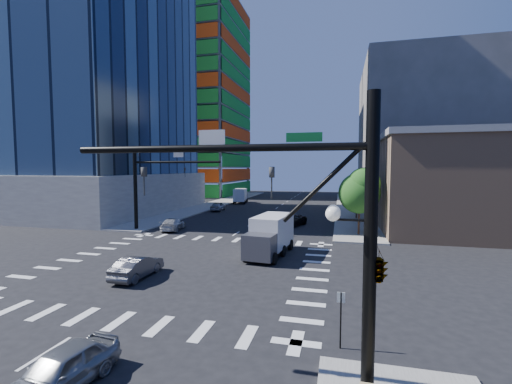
% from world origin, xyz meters
% --- Properties ---
extents(ground, '(160.00, 160.00, 0.00)m').
position_xyz_m(ground, '(0.00, 0.00, 0.00)').
color(ground, black).
rests_on(ground, ground).
extents(road_markings, '(20.00, 20.00, 0.01)m').
position_xyz_m(road_markings, '(0.00, 0.00, 0.01)').
color(road_markings, silver).
rests_on(road_markings, ground).
extents(sidewalk_ne, '(5.00, 60.00, 0.15)m').
position_xyz_m(sidewalk_ne, '(12.50, 40.00, 0.07)').
color(sidewalk_ne, gray).
rests_on(sidewalk_ne, ground).
extents(sidewalk_nw, '(5.00, 60.00, 0.15)m').
position_xyz_m(sidewalk_nw, '(-12.50, 40.00, 0.07)').
color(sidewalk_nw, gray).
rests_on(sidewalk_nw, ground).
extents(construction_building, '(25.16, 34.50, 70.60)m').
position_xyz_m(construction_building, '(-27.41, 61.93, 24.61)').
color(construction_building, slate).
rests_on(construction_building, ground).
extents(commercial_building, '(20.50, 22.50, 10.60)m').
position_xyz_m(commercial_building, '(25.00, 22.00, 5.31)').
color(commercial_building, tan).
rests_on(commercial_building, ground).
extents(bg_building_ne, '(24.00, 30.00, 28.00)m').
position_xyz_m(bg_building_ne, '(27.00, 55.00, 14.00)').
color(bg_building_ne, '#5E5A54').
rests_on(bg_building_ne, ground).
extents(signal_mast_se, '(10.51, 2.48, 9.00)m').
position_xyz_m(signal_mast_se, '(10.60, -11.50, 5.01)').
color(signal_mast_se, black).
rests_on(signal_mast_se, sidewalk_se).
extents(signal_mast_nw, '(10.20, 0.40, 9.00)m').
position_xyz_m(signal_mast_nw, '(-10.00, 11.50, 5.49)').
color(signal_mast_nw, black).
rests_on(signal_mast_nw, sidewalk_nw).
extents(tree_south, '(4.16, 4.16, 6.82)m').
position_xyz_m(tree_south, '(12.63, 13.90, 4.69)').
color(tree_south, '#382316').
rests_on(tree_south, sidewalk_ne).
extents(tree_north, '(3.54, 3.52, 5.78)m').
position_xyz_m(tree_north, '(12.93, 25.90, 3.99)').
color(tree_north, '#382316').
rests_on(tree_north, sidewalk_ne).
extents(no_parking_sign, '(0.30, 0.06, 2.20)m').
position_xyz_m(no_parking_sign, '(10.70, -9.00, 1.38)').
color(no_parking_sign, black).
rests_on(no_parking_sign, ground).
extents(car_nb_near, '(2.02, 4.08, 1.34)m').
position_xyz_m(car_nb_near, '(2.28, -13.67, 0.67)').
color(car_nb_near, gray).
rests_on(car_nb_near, ground).
extents(car_nb_far, '(3.82, 5.50, 1.39)m').
position_xyz_m(car_nb_far, '(4.91, 18.23, 0.70)').
color(car_nb_far, black).
rests_on(car_nb_far, ground).
extents(car_sb_near, '(2.67, 4.87, 1.34)m').
position_xyz_m(car_sb_near, '(-7.43, 12.32, 0.67)').
color(car_sb_near, silver).
rests_on(car_sb_near, ground).
extents(car_sb_mid, '(2.05, 4.42, 1.47)m').
position_xyz_m(car_sb_mid, '(-8.50, 29.73, 0.73)').
color(car_sb_mid, '#9A9CA1').
rests_on(car_sb_mid, ground).
extents(car_sb_cross, '(1.47, 4.15, 1.37)m').
position_xyz_m(car_sb_cross, '(-1.77, -3.28, 0.68)').
color(car_sb_cross, '#4C4D52').
rests_on(car_sb_cross, ground).
extents(box_truck_near, '(3.13, 6.13, 3.09)m').
position_xyz_m(box_truck_near, '(5.22, 3.95, 1.37)').
color(box_truck_near, black).
rests_on(box_truck_near, ground).
extents(box_truck_far, '(3.16, 5.77, 2.87)m').
position_xyz_m(box_truck_far, '(-8.50, 42.63, 1.27)').
color(box_truck_far, black).
rests_on(box_truck_far, ground).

